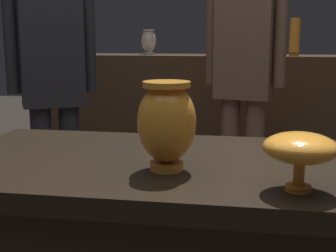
{
  "coord_description": "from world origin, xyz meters",
  "views": [
    {
      "loc": [
        0.19,
        -1.17,
        1.12
      ],
      "look_at": [
        0.0,
        -0.05,
        0.9
      ],
      "focal_mm": 49.41,
      "sensor_mm": 36.0,
      "label": 1
    }
  ],
  "objects_px": {
    "vase_tall_behind": "(300,149)",
    "vase_centerpiece": "(167,122)",
    "shelf_vase_right": "(295,38)",
    "visitor_center_back": "(244,74)",
    "shelf_vase_left": "(149,41)",
    "visitor_near_left": "(53,80)",
    "shelf_vase_center": "(220,36)",
    "shelf_vase_far_left": "(82,38)"
  },
  "relations": [
    {
      "from": "vase_tall_behind",
      "to": "shelf_vase_right",
      "type": "relative_size",
      "value": 0.6
    },
    {
      "from": "vase_centerpiece",
      "to": "shelf_vase_left",
      "type": "xyz_separation_m",
      "value": [
        -0.53,
        2.3,
        0.17
      ]
    },
    {
      "from": "vase_tall_behind",
      "to": "visitor_near_left",
      "type": "distance_m",
      "value": 1.77
    },
    {
      "from": "shelf_vase_center",
      "to": "shelf_vase_right",
      "type": "bearing_deg",
      "value": 7.29
    },
    {
      "from": "shelf_vase_center",
      "to": "visitor_center_back",
      "type": "bearing_deg",
      "value": -73.39
    },
    {
      "from": "vase_centerpiece",
      "to": "shelf_vase_center",
      "type": "relative_size",
      "value": 0.78
    },
    {
      "from": "vase_tall_behind",
      "to": "shelf_vase_right",
      "type": "distance_m",
      "value": 2.44
    },
    {
      "from": "vase_centerpiece",
      "to": "shelf_vase_left",
      "type": "distance_m",
      "value": 2.36
    },
    {
      "from": "visitor_near_left",
      "to": "shelf_vase_center",
      "type": "bearing_deg",
      "value": -158.87
    },
    {
      "from": "vase_centerpiece",
      "to": "shelf_vase_left",
      "type": "height_order",
      "value": "shelf_vase_left"
    },
    {
      "from": "shelf_vase_left",
      "to": "visitor_center_back",
      "type": "distance_m",
      "value": 0.98
    },
    {
      "from": "shelf_vase_far_left",
      "to": "visitor_near_left",
      "type": "height_order",
      "value": "visitor_near_left"
    },
    {
      "from": "vase_centerpiece",
      "to": "shelf_vase_center",
      "type": "height_order",
      "value": "shelf_vase_center"
    },
    {
      "from": "shelf_vase_center",
      "to": "shelf_vase_far_left",
      "type": "xyz_separation_m",
      "value": [
        -1.04,
        0.06,
        -0.02
      ]
    },
    {
      "from": "shelf_vase_left",
      "to": "visitor_near_left",
      "type": "distance_m",
      "value": 1.11
    },
    {
      "from": "visitor_near_left",
      "to": "visitor_center_back",
      "type": "bearing_deg",
      "value": 171.73
    },
    {
      "from": "vase_tall_behind",
      "to": "shelf_vase_right",
      "type": "bearing_deg",
      "value": 85.06
    },
    {
      "from": "vase_tall_behind",
      "to": "visitor_near_left",
      "type": "height_order",
      "value": "visitor_near_left"
    },
    {
      "from": "vase_centerpiece",
      "to": "shelf_vase_far_left",
      "type": "bearing_deg",
      "value": 114.38
    },
    {
      "from": "vase_tall_behind",
      "to": "shelf_vase_left",
      "type": "bearing_deg",
      "value": 109.05
    },
    {
      "from": "shelf_vase_center",
      "to": "shelf_vase_left",
      "type": "height_order",
      "value": "shelf_vase_center"
    },
    {
      "from": "vase_tall_behind",
      "to": "shelf_vase_right",
      "type": "xyz_separation_m",
      "value": [
        0.21,
        2.43,
        0.22
      ]
    },
    {
      "from": "shelf_vase_left",
      "to": "shelf_vase_far_left",
      "type": "xyz_separation_m",
      "value": [
        -0.52,
        0.02,
        0.02
      ]
    },
    {
      "from": "vase_tall_behind",
      "to": "shelf_vase_right",
      "type": "height_order",
      "value": "shelf_vase_right"
    },
    {
      "from": "shelf_vase_left",
      "to": "visitor_near_left",
      "type": "bearing_deg",
      "value": -105.97
    },
    {
      "from": "vase_centerpiece",
      "to": "visitor_center_back",
      "type": "height_order",
      "value": "visitor_center_back"
    },
    {
      "from": "shelf_vase_far_left",
      "to": "shelf_vase_right",
      "type": "bearing_deg",
      "value": 0.07
    },
    {
      "from": "shelf_vase_right",
      "to": "shelf_vase_far_left",
      "type": "xyz_separation_m",
      "value": [
        -1.56,
        -0.0,
        -0.0
      ]
    },
    {
      "from": "vase_centerpiece",
      "to": "vase_tall_behind",
      "type": "bearing_deg",
      "value": -19.57
    },
    {
      "from": "shelf_vase_center",
      "to": "visitor_center_back",
      "type": "distance_m",
      "value": 0.67
    },
    {
      "from": "visitor_near_left",
      "to": "vase_centerpiece",
      "type": "bearing_deg",
      "value": 94.01
    },
    {
      "from": "shelf_vase_left",
      "to": "shelf_vase_right",
      "type": "relative_size",
      "value": 0.7
    },
    {
      "from": "vase_tall_behind",
      "to": "shelf_vase_center",
      "type": "height_order",
      "value": "shelf_vase_center"
    },
    {
      "from": "vase_centerpiece",
      "to": "shelf_vase_right",
      "type": "height_order",
      "value": "shelf_vase_right"
    },
    {
      "from": "vase_centerpiece",
      "to": "shelf_vase_center",
      "type": "distance_m",
      "value": 2.26
    },
    {
      "from": "shelf_vase_right",
      "to": "shelf_vase_far_left",
      "type": "height_order",
      "value": "shelf_vase_right"
    },
    {
      "from": "vase_tall_behind",
      "to": "visitor_center_back",
      "type": "bearing_deg",
      "value": 94.18
    },
    {
      "from": "vase_tall_behind",
      "to": "vase_centerpiece",
      "type": "bearing_deg",
      "value": 160.43
    },
    {
      "from": "shelf_vase_right",
      "to": "visitor_center_back",
      "type": "relative_size",
      "value": 0.17
    },
    {
      "from": "shelf_vase_right",
      "to": "visitor_center_back",
      "type": "height_order",
      "value": "visitor_center_back"
    },
    {
      "from": "vase_centerpiece",
      "to": "shelf_vase_far_left",
      "type": "distance_m",
      "value": 2.55
    },
    {
      "from": "vase_centerpiece",
      "to": "visitor_center_back",
      "type": "distance_m",
      "value": 1.65
    }
  ]
}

